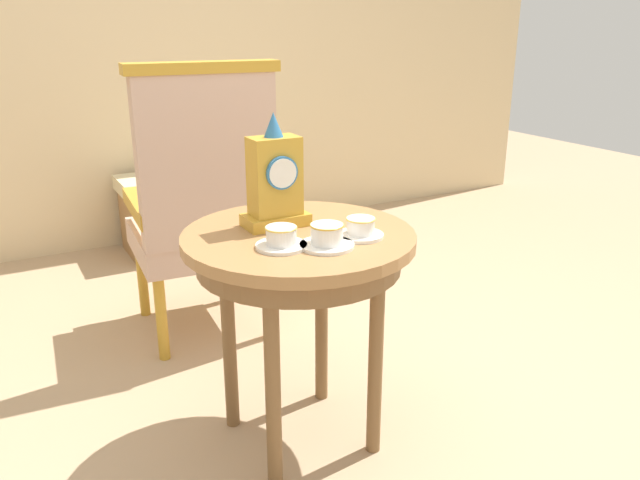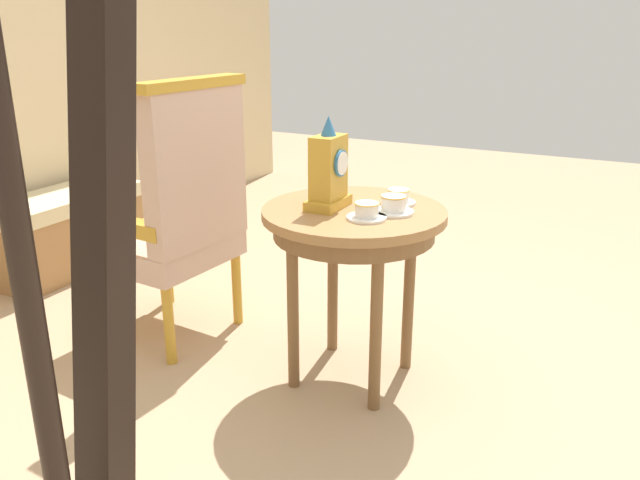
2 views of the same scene
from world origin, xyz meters
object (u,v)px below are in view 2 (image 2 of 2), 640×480
Objects in this scene: teacup_left at (367,212)px; mantel_clock at (329,172)px; side_table at (354,231)px; harp at (87,331)px; teacup_right at (393,205)px; armchair at (178,209)px; window_bench at (65,231)px; teacup_center at (398,197)px.

teacup_left is 0.22m from mantel_clock.
teacup_left is at bearing -136.79° from side_table.
harp reaches higher than teacup_left.
teacup_right reaches higher than teacup_left.
window_bench is at bearing 72.85° from armchair.
teacup_center is at bearing -51.68° from mantel_clock.
teacup_center is at bearing 12.80° from teacup_right.
teacup_center is 0.12× the size of armchair.
teacup_right is 0.16× the size of window_bench.
mantel_clock is 0.37× the size of window_bench.
teacup_left is at bearing -101.83° from window_bench.
teacup_left reaches higher than window_bench.
armchair is at bearing -107.15° from window_bench.
armchair is at bearing 99.65° from teacup_center.
harp is (-1.16, 0.29, -0.04)m from teacup_right.
armchair is at bearing 89.35° from mantel_clock.
armchair reaches higher than teacup_left.
teacup_left is at bearing -12.32° from harp.
harp reaches higher than window_bench.
window_bench is (0.19, 2.05, -0.50)m from teacup_center.
teacup_left is (-0.10, -0.09, 0.11)m from side_table.
harp is 2.37m from window_bench.
teacup_right is 0.13× the size of armchair.
harp reaches higher than armchair.
armchair is 1.26× the size of window_bench.
teacup_center is 2.12m from window_bench.
mantel_clock is (-0.17, 0.21, 0.11)m from teacup_center.
harp is at bearing 177.59° from mantel_clock.
teacup_center is at bearing -80.35° from armchair.
window_bench is (0.33, 1.94, -0.39)m from side_table.
window_bench is (1.48, 1.80, -0.47)m from harp.
mantel_clock is at bearing 108.18° from side_table.
mantel_clock is (-0.03, 0.09, 0.22)m from side_table.
armchair reaches higher than window_bench.
mantel_clock is at bearing 99.82° from teacup_right.
mantel_clock is 1.13m from harp.
teacup_center is 1.31m from harp.
armchair is 0.66× the size of harp.
teacup_center is (0.14, -0.12, 0.11)m from side_table.
teacup_left is 1.08m from harp.
mantel_clock is at bearing -2.41° from harp.
teacup_right is 0.09× the size of harp.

